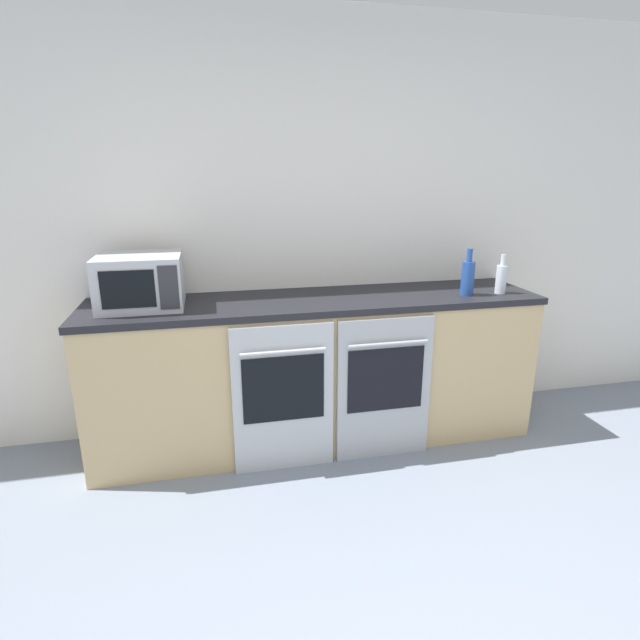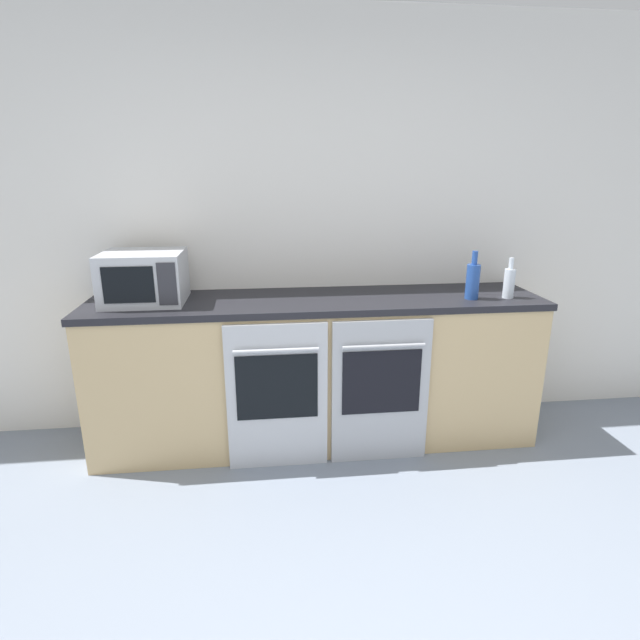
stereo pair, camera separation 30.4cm
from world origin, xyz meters
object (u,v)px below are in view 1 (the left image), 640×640
at_px(oven_left, 283,398).
at_px(microwave, 141,281).
at_px(bottle_blue, 468,277).
at_px(bottle_clear, 501,278).
at_px(oven_right, 384,388).

xyz_separation_m(oven_left, microwave, (-0.74, 0.33, 0.63)).
xyz_separation_m(microwave, bottle_blue, (1.92, -0.14, -0.03)).
distance_m(microwave, bottle_blue, 1.92).
relative_size(oven_left, microwave, 1.93).
distance_m(microwave, bottle_clear, 2.15).
distance_m(bottle_blue, bottle_clear, 0.23).
bearing_deg(bottle_clear, oven_left, -172.50).
relative_size(oven_right, bottle_blue, 3.04).
height_order(oven_right, bottle_blue, bottle_blue).
bearing_deg(bottle_blue, oven_right, -162.08).
distance_m(oven_right, bottle_blue, 0.86).
xyz_separation_m(oven_right, bottle_blue, (0.58, 0.19, 0.60)).
distance_m(oven_right, microwave, 1.51).
height_order(oven_left, bottle_clear, bottle_clear).
distance_m(oven_left, bottle_blue, 1.33).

